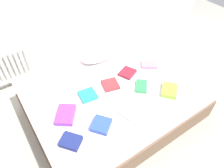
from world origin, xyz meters
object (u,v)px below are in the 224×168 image
(pillow, at_px, (99,55))
(textbook_blue, at_px, (101,125))
(textbook_white, at_px, (129,111))
(textbook_purple, at_px, (66,115))
(radiator, at_px, (7,68))
(textbook_pink, at_px, (149,65))
(bed, at_px, (114,100))
(textbook_maroon, at_px, (127,73))
(textbook_navy, at_px, (71,141))
(textbook_teal, at_px, (88,95))
(textbook_green, at_px, (141,86))
(textbook_lime, at_px, (169,90))
(textbook_red, at_px, (110,85))

(pillow, xyz_separation_m, textbook_blue, (-0.54, -0.92, -0.05))
(textbook_white, xyz_separation_m, textbook_blue, (-0.33, 0.02, 0.00))
(textbook_white, height_order, textbook_purple, textbook_purple)
(radiator, height_order, textbook_pink, radiator)
(bed, distance_m, textbook_blue, 0.64)
(textbook_maroon, bearing_deg, textbook_blue, -168.44)
(bed, height_order, textbook_white, textbook_white)
(pillow, distance_m, textbook_navy, 1.26)
(textbook_teal, xyz_separation_m, textbook_maroon, (0.58, 0.05, 0.00))
(textbook_purple, height_order, textbook_blue, same)
(bed, xyz_separation_m, textbook_green, (0.24, -0.20, 0.27))
(textbook_green, bearing_deg, textbook_maroon, 39.79)
(textbook_navy, bearing_deg, pillow, 98.67)
(pillow, distance_m, textbook_teal, 0.68)
(bed, distance_m, textbook_pink, 0.64)
(bed, relative_size, textbook_pink, 10.07)
(textbook_lime, distance_m, textbook_purple, 1.16)
(textbook_navy, relative_size, textbook_blue, 1.00)
(textbook_teal, distance_m, textbook_white, 0.50)
(radiator, relative_size, textbook_red, 3.42)
(bed, distance_m, textbook_purple, 0.72)
(pillow, relative_size, textbook_lime, 2.29)
(textbook_lime, bearing_deg, textbook_white, 137.28)
(textbook_white, xyz_separation_m, textbook_green, (0.34, 0.21, -0.00))
(pillow, distance_m, textbook_pink, 0.66)
(textbook_blue, bearing_deg, textbook_purple, 89.72)
(textbook_white, height_order, textbook_blue, textbook_blue)
(radiator, height_order, textbook_white, radiator)
(radiator, relative_size, textbook_pink, 3.16)
(textbook_pink, height_order, textbook_red, textbook_pink)
(radiator, bearing_deg, textbook_navy, -82.52)
(textbook_maroon, relative_size, textbook_blue, 1.06)
(textbook_teal, bearing_deg, textbook_pink, 7.71)
(pillow, xyz_separation_m, textbook_lime, (0.33, -0.96, -0.05))
(bed, xyz_separation_m, radiator, (-0.96, 1.20, 0.13))
(textbook_teal, bearing_deg, textbook_purple, -153.30)
(textbook_teal, height_order, textbook_green, textbook_green)
(textbook_lime, height_order, textbook_maroon, textbook_lime)
(radiator, xyz_separation_m, pillow, (1.07, -0.68, 0.19))
(pillow, bearing_deg, textbook_green, -80.57)
(textbook_teal, height_order, textbook_red, textbook_red)
(textbook_pink, height_order, textbook_blue, textbook_blue)
(textbook_teal, xyz_separation_m, textbook_blue, (-0.09, -0.42, 0.01))
(bed, xyz_separation_m, textbook_lime, (0.45, -0.43, 0.28))
(pillow, bearing_deg, textbook_lime, -70.69)
(textbook_teal, bearing_deg, textbook_maroon, 11.44)
(pillow, xyz_separation_m, textbook_purple, (-0.78, -0.62, -0.04))
(radiator, height_order, textbook_purple, radiator)
(bed, height_order, textbook_blue, textbook_blue)
(textbook_navy, height_order, textbook_red, textbook_navy)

